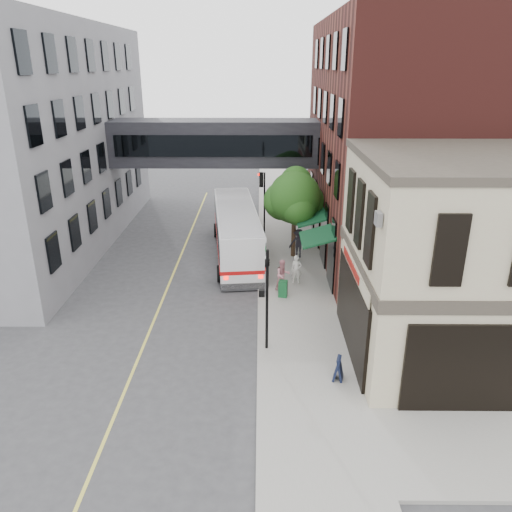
{
  "coord_description": "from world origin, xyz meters",
  "views": [
    {
      "loc": [
        0.1,
        -16.57,
        11.59
      ],
      "look_at": [
        -0.08,
        4.98,
        3.23
      ],
      "focal_mm": 35.0,
      "sensor_mm": 36.0,
      "label": 1
    }
  ],
  "objects_px": {
    "pedestrian_a": "(296,269)",
    "pedestrian_c": "(299,243)",
    "newspaper_box": "(283,289)",
    "sandwich_board": "(338,368)",
    "pedestrian_b": "(283,275)",
    "bus": "(236,230)"
  },
  "relations": [
    {
      "from": "pedestrian_a",
      "to": "newspaper_box",
      "type": "relative_size",
      "value": 1.81
    },
    {
      "from": "newspaper_box",
      "to": "sandwich_board",
      "type": "distance_m",
      "value": 7.53
    },
    {
      "from": "sandwich_board",
      "to": "pedestrian_a",
      "type": "bearing_deg",
      "value": 111.49
    },
    {
      "from": "newspaper_box",
      "to": "sandwich_board",
      "type": "relative_size",
      "value": 0.93
    },
    {
      "from": "sandwich_board",
      "to": "newspaper_box",
      "type": "bearing_deg",
      "value": 119.11
    },
    {
      "from": "pedestrian_b",
      "to": "sandwich_board",
      "type": "height_order",
      "value": "pedestrian_b"
    },
    {
      "from": "bus",
      "to": "sandwich_board",
      "type": "xyz_separation_m",
      "value": [
        4.53,
        -13.72,
        -1.08
      ]
    },
    {
      "from": "pedestrian_a",
      "to": "pedestrian_c",
      "type": "relative_size",
      "value": 0.87
    },
    {
      "from": "bus",
      "to": "pedestrian_c",
      "type": "relative_size",
      "value": 6.27
    },
    {
      "from": "newspaper_box",
      "to": "pedestrian_c",
      "type": "bearing_deg",
      "value": 89.79
    },
    {
      "from": "pedestrian_b",
      "to": "pedestrian_c",
      "type": "height_order",
      "value": "pedestrian_c"
    },
    {
      "from": "pedestrian_c",
      "to": "bus",
      "type": "bearing_deg",
      "value": 176.86
    },
    {
      "from": "pedestrian_b",
      "to": "sandwich_board",
      "type": "distance_m",
      "value": 8.4
    },
    {
      "from": "bus",
      "to": "pedestrian_c",
      "type": "distance_m",
      "value": 4.02
    },
    {
      "from": "pedestrian_b",
      "to": "sandwich_board",
      "type": "xyz_separation_m",
      "value": [
        1.8,
        -8.2,
        -0.37
      ]
    },
    {
      "from": "bus",
      "to": "pedestrian_a",
      "type": "xyz_separation_m",
      "value": [
        3.51,
        -4.65,
        -0.75
      ]
    },
    {
      "from": "bus",
      "to": "pedestrian_c",
      "type": "xyz_separation_m",
      "value": [
        3.91,
        -0.7,
        -0.64
      ]
    },
    {
      "from": "bus",
      "to": "pedestrian_a",
      "type": "distance_m",
      "value": 5.87
    },
    {
      "from": "pedestrian_c",
      "to": "pedestrian_b",
      "type": "bearing_deg",
      "value": -96.76
    },
    {
      "from": "pedestrian_a",
      "to": "newspaper_box",
      "type": "bearing_deg",
      "value": -111.83
    },
    {
      "from": "pedestrian_b",
      "to": "pedestrian_c",
      "type": "distance_m",
      "value": 4.96
    },
    {
      "from": "bus",
      "to": "pedestrian_b",
      "type": "distance_m",
      "value": 6.2
    }
  ]
}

